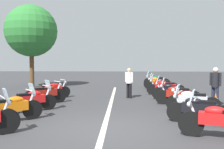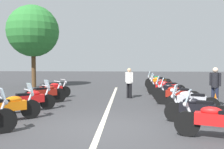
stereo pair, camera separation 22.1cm
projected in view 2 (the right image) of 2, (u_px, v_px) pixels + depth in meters
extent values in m
plane|color=#38383A|center=(100.00, 129.00, 7.15)|extent=(80.00, 80.00, 0.00)
cube|color=beige|center=(108.00, 108.00, 10.33)|extent=(16.22, 0.16, 0.01)
cylinder|color=black|center=(4.00, 121.00, 6.73)|extent=(0.51, 0.63, 0.68)
cylinder|color=silver|center=(1.00, 110.00, 6.68)|extent=(0.23, 0.27, 0.58)
sphere|color=silver|center=(6.00, 102.00, 6.73)|extent=(0.14, 0.14, 0.14)
cube|color=silver|center=(3.00, 94.00, 6.68)|extent=(0.36, 0.31, 0.32)
cylinder|color=black|center=(31.00, 109.00, 8.43)|extent=(0.53, 0.58, 0.65)
cube|color=orange|center=(8.00, 106.00, 7.98)|extent=(0.94, 1.04, 0.30)
ellipsoid|color=orange|center=(14.00, 100.00, 8.07)|extent=(0.54, 0.56, 0.22)
cube|color=black|center=(0.00, 101.00, 7.84)|extent=(0.51, 0.53, 0.12)
cylinder|color=silver|center=(29.00, 101.00, 8.38)|extent=(0.24, 0.27, 0.58)
cylinder|color=silver|center=(28.00, 90.00, 8.33)|extent=(0.50, 0.43, 0.04)
sphere|color=silver|center=(32.00, 94.00, 8.43)|extent=(0.14, 0.14, 0.14)
cube|color=silver|center=(30.00, 88.00, 8.38)|extent=(0.35, 0.33, 0.32)
cylinder|color=black|center=(48.00, 102.00, 10.06)|extent=(0.51, 0.56, 0.62)
cylinder|color=black|center=(8.00, 106.00, 9.13)|extent=(0.51, 0.56, 0.62)
cube|color=red|center=(29.00, 99.00, 9.58)|extent=(0.97, 1.06, 0.30)
ellipsoid|color=red|center=(33.00, 94.00, 9.68)|extent=(0.54, 0.56, 0.22)
cube|color=black|center=(23.00, 95.00, 9.44)|extent=(0.51, 0.53, 0.12)
cylinder|color=silver|center=(46.00, 95.00, 10.00)|extent=(0.24, 0.27, 0.58)
cylinder|color=silver|center=(45.00, 86.00, 9.96)|extent=(0.50, 0.44, 0.04)
sphere|color=silver|center=(49.00, 89.00, 10.06)|extent=(0.14, 0.14, 0.14)
cylinder|color=silver|center=(15.00, 107.00, 9.46)|extent=(0.42, 0.47, 0.08)
cube|color=silver|center=(47.00, 84.00, 10.00)|extent=(0.35, 0.33, 0.32)
cylinder|color=black|center=(59.00, 95.00, 11.81)|extent=(0.54, 0.61, 0.67)
cylinder|color=black|center=(31.00, 98.00, 11.00)|extent=(0.54, 0.61, 0.67)
cube|color=maroon|center=(45.00, 92.00, 11.39)|extent=(0.88, 0.97, 0.30)
ellipsoid|color=maroon|center=(49.00, 88.00, 11.49)|extent=(0.53, 0.57, 0.22)
cube|color=black|center=(41.00, 89.00, 11.25)|extent=(0.51, 0.54, 0.12)
cylinder|color=silver|center=(58.00, 89.00, 11.76)|extent=(0.24, 0.27, 0.58)
cylinder|color=silver|center=(57.00, 81.00, 11.71)|extent=(0.50, 0.43, 0.04)
sphere|color=silver|center=(60.00, 85.00, 11.81)|extent=(0.14, 0.14, 0.14)
cylinder|color=silver|center=(35.00, 99.00, 11.31)|extent=(0.41, 0.47, 0.08)
cylinder|color=black|center=(65.00, 92.00, 13.41)|extent=(0.47, 0.57, 0.61)
cylinder|color=black|center=(37.00, 94.00, 12.59)|extent=(0.47, 0.57, 0.61)
cube|color=red|center=(51.00, 89.00, 12.99)|extent=(0.90, 1.09, 0.30)
ellipsoid|color=red|center=(55.00, 85.00, 13.08)|extent=(0.52, 0.57, 0.22)
cube|color=black|center=(47.00, 86.00, 12.86)|extent=(0.49, 0.54, 0.12)
cylinder|color=silver|center=(64.00, 86.00, 13.36)|extent=(0.23, 0.28, 0.58)
cylinder|color=silver|center=(63.00, 80.00, 13.32)|extent=(0.52, 0.40, 0.04)
sphere|color=silver|center=(66.00, 82.00, 13.41)|extent=(0.14, 0.14, 0.14)
cylinder|color=silver|center=(42.00, 95.00, 12.91)|extent=(0.39, 0.49, 0.08)
cylinder|color=black|center=(187.00, 124.00, 6.46)|extent=(0.37, 0.66, 0.66)
cube|color=red|center=(219.00, 120.00, 6.13)|extent=(0.68, 1.18, 0.30)
ellipsoid|color=red|center=(211.00, 111.00, 6.20)|extent=(0.43, 0.58, 0.22)
cylinder|color=silver|center=(190.00, 112.00, 6.42)|extent=(0.17, 0.30, 0.58)
cylinder|color=silver|center=(192.00, 99.00, 6.38)|extent=(0.59, 0.26, 0.04)
sphere|color=silver|center=(186.00, 104.00, 6.45)|extent=(0.14, 0.14, 0.14)
cube|color=silver|center=(188.00, 96.00, 6.41)|extent=(0.38, 0.24, 0.32)
cylinder|color=black|center=(174.00, 112.00, 8.00)|extent=(0.38, 0.64, 0.63)
cylinder|color=black|center=(222.00, 116.00, 7.38)|extent=(0.38, 0.64, 0.63)
cube|color=black|center=(197.00, 108.00, 7.68)|extent=(0.67, 1.09, 0.30)
ellipsoid|color=black|center=(191.00, 101.00, 7.75)|extent=(0.44, 0.58, 0.22)
cube|color=black|center=(205.00, 103.00, 7.58)|extent=(0.43, 0.54, 0.12)
cylinder|color=silver|center=(176.00, 103.00, 7.96)|extent=(0.18, 0.29, 0.58)
cylinder|color=silver|center=(178.00, 92.00, 7.92)|extent=(0.59, 0.28, 0.04)
sphere|color=silver|center=(173.00, 96.00, 8.00)|extent=(0.14, 0.14, 0.14)
cylinder|color=silver|center=(211.00, 120.00, 7.35)|extent=(0.29, 0.54, 0.08)
cube|color=silver|center=(175.00, 89.00, 7.96)|extent=(0.38, 0.25, 0.32)
cylinder|color=black|center=(173.00, 103.00, 9.66)|extent=(0.36, 0.64, 0.63)
cylinder|color=black|center=(211.00, 106.00, 9.09)|extent=(0.36, 0.64, 0.63)
cube|color=silver|center=(192.00, 100.00, 9.37)|extent=(0.64, 1.08, 0.30)
ellipsoid|color=silver|center=(187.00, 94.00, 9.43)|extent=(0.43, 0.58, 0.22)
cube|color=black|center=(198.00, 95.00, 9.27)|extent=(0.41, 0.54, 0.12)
cylinder|color=silver|center=(175.00, 96.00, 9.62)|extent=(0.17, 0.30, 0.58)
cylinder|color=silver|center=(176.00, 86.00, 9.58)|extent=(0.59, 0.26, 0.04)
sphere|color=silver|center=(172.00, 90.00, 9.66)|extent=(0.14, 0.14, 0.14)
cylinder|color=silver|center=(203.00, 109.00, 9.05)|extent=(0.27, 0.54, 0.08)
cylinder|color=black|center=(162.00, 97.00, 11.24)|extent=(0.29, 0.66, 0.65)
cylinder|color=black|center=(194.00, 98.00, 10.84)|extent=(0.29, 0.66, 0.65)
cube|color=maroon|center=(178.00, 94.00, 11.03)|extent=(0.52, 1.07, 0.30)
ellipsoid|color=maroon|center=(174.00, 89.00, 11.07)|extent=(0.38, 0.57, 0.22)
cube|color=black|center=(183.00, 90.00, 10.96)|extent=(0.37, 0.53, 0.12)
cylinder|color=silver|center=(163.00, 91.00, 11.21)|extent=(0.14, 0.30, 0.58)
cylinder|color=silver|center=(164.00, 83.00, 11.17)|extent=(0.61, 0.19, 0.04)
sphere|color=silver|center=(161.00, 86.00, 11.23)|extent=(0.14, 0.14, 0.14)
cylinder|color=silver|center=(187.00, 101.00, 10.75)|extent=(0.21, 0.55, 0.08)
cube|color=silver|center=(163.00, 81.00, 11.19)|extent=(0.38, 0.20, 0.32)
cylinder|color=black|center=(158.00, 93.00, 12.77)|extent=(0.33, 0.63, 0.62)
cylinder|color=black|center=(186.00, 94.00, 12.25)|extent=(0.33, 0.63, 0.62)
cube|color=black|center=(172.00, 90.00, 12.50)|extent=(0.60, 1.09, 0.30)
ellipsoid|color=black|center=(168.00, 86.00, 12.56)|extent=(0.41, 0.58, 0.22)
cube|color=black|center=(176.00, 87.00, 12.41)|extent=(0.40, 0.54, 0.12)
cylinder|color=silver|center=(159.00, 87.00, 12.73)|extent=(0.16, 0.30, 0.58)
cylinder|color=silver|center=(160.00, 80.00, 12.70)|extent=(0.60, 0.23, 0.04)
sphere|color=silver|center=(157.00, 83.00, 12.76)|extent=(0.14, 0.14, 0.14)
cylinder|color=silver|center=(180.00, 97.00, 12.19)|extent=(0.25, 0.55, 0.08)
cube|color=silver|center=(158.00, 79.00, 12.72)|extent=(0.38, 0.23, 0.32)
cylinder|color=black|center=(153.00, 89.00, 14.46)|extent=(0.29, 0.64, 0.62)
cylinder|color=black|center=(180.00, 90.00, 13.99)|extent=(0.29, 0.64, 0.62)
cube|color=red|center=(166.00, 87.00, 14.22)|extent=(0.56, 1.21, 0.30)
ellipsoid|color=red|center=(163.00, 83.00, 14.26)|extent=(0.38, 0.57, 0.22)
cube|color=black|center=(170.00, 84.00, 14.14)|extent=(0.37, 0.53, 0.12)
cylinder|color=silver|center=(154.00, 84.00, 14.43)|extent=(0.14, 0.30, 0.58)
cylinder|color=silver|center=(154.00, 78.00, 14.40)|extent=(0.61, 0.19, 0.04)
sphere|color=silver|center=(152.00, 81.00, 14.45)|extent=(0.14, 0.14, 0.14)
cylinder|color=silver|center=(174.00, 92.00, 13.92)|extent=(0.21, 0.55, 0.08)
cube|color=silver|center=(153.00, 77.00, 14.42)|extent=(0.38, 0.21, 0.32)
cylinder|color=black|center=(152.00, 87.00, 16.06)|extent=(0.29, 0.63, 0.61)
cylinder|color=black|center=(174.00, 87.00, 15.61)|extent=(0.29, 0.63, 0.61)
cube|color=maroon|center=(163.00, 84.00, 15.83)|extent=(0.55, 1.11, 0.30)
ellipsoid|color=maroon|center=(160.00, 81.00, 15.87)|extent=(0.39, 0.57, 0.22)
cube|color=black|center=(167.00, 81.00, 15.75)|extent=(0.38, 0.53, 0.12)
cylinder|color=silver|center=(153.00, 82.00, 16.03)|extent=(0.14, 0.30, 0.58)
cylinder|color=silver|center=(153.00, 76.00, 15.99)|extent=(0.61, 0.20, 0.04)
sphere|color=silver|center=(151.00, 79.00, 16.05)|extent=(0.14, 0.14, 0.14)
cylinder|color=silver|center=(169.00, 89.00, 15.54)|extent=(0.22, 0.55, 0.08)
cube|color=silver|center=(152.00, 75.00, 16.02)|extent=(0.38, 0.21, 0.32)
cylinder|color=black|center=(149.00, 84.00, 17.76)|extent=(0.36, 0.64, 0.64)
cylinder|color=black|center=(168.00, 85.00, 17.20)|extent=(0.36, 0.64, 0.64)
cube|color=orange|center=(159.00, 82.00, 17.47)|extent=(0.63, 1.06, 0.30)
ellipsoid|color=orange|center=(156.00, 79.00, 17.54)|extent=(0.43, 0.58, 0.22)
cube|color=black|center=(162.00, 79.00, 17.37)|extent=(0.41, 0.54, 0.12)
cylinder|color=silver|center=(150.00, 80.00, 17.72)|extent=(0.17, 0.30, 0.58)
cylinder|color=silver|center=(151.00, 75.00, 17.68)|extent=(0.59, 0.26, 0.04)
sphere|color=silver|center=(149.00, 77.00, 17.75)|extent=(0.14, 0.14, 0.14)
cylinder|color=silver|center=(164.00, 86.00, 17.16)|extent=(0.27, 0.54, 0.08)
cube|color=silver|center=(150.00, 74.00, 17.71)|extent=(0.38, 0.24, 0.32)
cylinder|color=black|center=(149.00, 82.00, 19.17)|extent=(0.31, 0.65, 0.64)
cylinder|color=black|center=(167.00, 83.00, 18.72)|extent=(0.31, 0.65, 0.64)
cube|color=#0C592D|center=(158.00, 80.00, 18.93)|extent=(0.55, 1.07, 0.30)
ellipsoid|color=#0C592D|center=(156.00, 78.00, 18.98)|extent=(0.39, 0.57, 0.22)
cube|color=black|center=(161.00, 78.00, 18.85)|extent=(0.38, 0.53, 0.12)
cylinder|color=silver|center=(150.00, 78.00, 19.13)|extent=(0.15, 0.30, 0.58)
cylinder|color=silver|center=(151.00, 74.00, 19.10)|extent=(0.61, 0.21, 0.04)
sphere|color=silver|center=(149.00, 76.00, 19.16)|extent=(0.14, 0.14, 0.14)
cylinder|color=silver|center=(163.00, 84.00, 18.64)|extent=(0.23, 0.55, 0.08)
cube|color=silver|center=(150.00, 73.00, 19.12)|extent=(0.38, 0.22, 0.32)
cube|color=orange|center=(215.00, 107.00, 10.49)|extent=(0.36, 0.36, 0.03)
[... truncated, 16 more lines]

